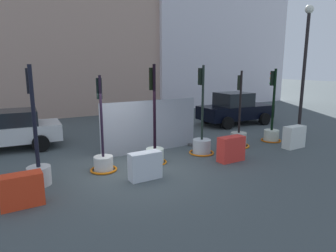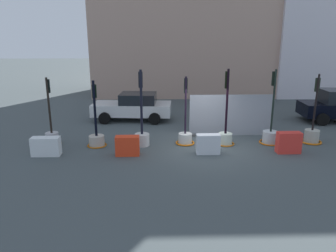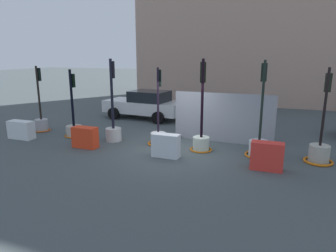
{
  "view_description": "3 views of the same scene",
  "coord_description": "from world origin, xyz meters",
  "px_view_note": "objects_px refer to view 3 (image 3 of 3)",
  "views": [
    {
      "loc": [
        -3.69,
        -8.59,
        3.34
      ],
      "look_at": [
        1.85,
        0.9,
        1.11
      ],
      "focal_mm": 31.82,
      "sensor_mm": 36.0,
      "label": 1
    },
    {
      "loc": [
        -2.04,
        -13.6,
        4.73
      ],
      "look_at": [
        -1.66,
        0.27,
        0.87
      ],
      "focal_mm": 34.5,
      "sensor_mm": 36.0,
      "label": 2
    },
    {
      "loc": [
        3.66,
        -10.29,
        3.52
      ],
      "look_at": [
        -0.32,
        0.01,
        0.88
      ],
      "focal_mm": 31.92,
      "sensor_mm": 36.0,
      "label": 3
    }
  ],
  "objects_px": {
    "traffic_light_2": "(113,125)",
    "traffic_light_4": "(201,135)",
    "construction_barrier_0": "(21,130)",
    "construction_barrier_3": "(267,156)",
    "car_white_van": "(145,105)",
    "construction_barrier_1": "(85,137)",
    "traffic_light_1": "(74,125)",
    "traffic_light_0": "(41,121)",
    "traffic_light_6": "(320,150)",
    "construction_barrier_2": "(166,146)",
    "traffic_light_5": "(259,143)",
    "traffic_light_3": "(158,134)"
  },
  "relations": [
    {
      "from": "traffic_light_2",
      "to": "traffic_light_5",
      "type": "height_order",
      "value": "traffic_light_2"
    },
    {
      "from": "traffic_light_2",
      "to": "construction_barrier_1",
      "type": "height_order",
      "value": "traffic_light_2"
    },
    {
      "from": "construction_barrier_1",
      "to": "car_white_van",
      "type": "bearing_deg",
      "value": 91.81
    },
    {
      "from": "traffic_light_3",
      "to": "traffic_light_1",
      "type": "bearing_deg",
      "value": -177.18
    },
    {
      "from": "construction_barrier_2",
      "to": "construction_barrier_3",
      "type": "bearing_deg",
      "value": 0.2
    },
    {
      "from": "traffic_light_1",
      "to": "traffic_light_4",
      "type": "bearing_deg",
      "value": 0.71
    },
    {
      "from": "traffic_light_1",
      "to": "construction_barrier_1",
      "type": "bearing_deg",
      "value": -39.57
    },
    {
      "from": "traffic_light_0",
      "to": "traffic_light_1",
      "type": "distance_m",
      "value": 2.05
    },
    {
      "from": "construction_barrier_0",
      "to": "construction_barrier_3",
      "type": "height_order",
      "value": "construction_barrier_3"
    },
    {
      "from": "traffic_light_3",
      "to": "traffic_light_5",
      "type": "xyz_separation_m",
      "value": [
        3.9,
        -0.03,
        0.05
      ]
    },
    {
      "from": "traffic_light_3",
      "to": "construction_barrier_2",
      "type": "bearing_deg",
      "value": -57.41
    },
    {
      "from": "construction_barrier_0",
      "to": "construction_barrier_2",
      "type": "xyz_separation_m",
      "value": [
        6.67,
        0.03,
        0.03
      ]
    },
    {
      "from": "traffic_light_1",
      "to": "car_white_van",
      "type": "xyz_separation_m",
      "value": [
        1.3,
        4.62,
        0.3
      ]
    },
    {
      "from": "traffic_light_1",
      "to": "traffic_light_3",
      "type": "relative_size",
      "value": 0.96
    },
    {
      "from": "traffic_light_4",
      "to": "construction_barrier_2",
      "type": "distance_m",
      "value": 1.55
    },
    {
      "from": "traffic_light_2",
      "to": "construction_barrier_1",
      "type": "relative_size",
      "value": 3.46
    },
    {
      "from": "traffic_light_5",
      "to": "traffic_light_6",
      "type": "height_order",
      "value": "traffic_light_5"
    },
    {
      "from": "traffic_light_2",
      "to": "traffic_light_4",
      "type": "relative_size",
      "value": 1.0
    },
    {
      "from": "car_white_van",
      "to": "construction_barrier_1",
      "type": "bearing_deg",
      "value": -88.19
    },
    {
      "from": "traffic_light_1",
      "to": "construction_barrier_1",
      "type": "height_order",
      "value": "traffic_light_1"
    },
    {
      "from": "construction_barrier_3",
      "to": "traffic_light_0",
      "type": "bearing_deg",
      "value": 172.58
    },
    {
      "from": "traffic_light_5",
      "to": "construction_barrier_0",
      "type": "xyz_separation_m",
      "value": [
        -9.72,
        -1.33,
        -0.1
      ]
    },
    {
      "from": "traffic_light_0",
      "to": "construction_barrier_1",
      "type": "height_order",
      "value": "traffic_light_0"
    },
    {
      "from": "traffic_light_0",
      "to": "traffic_light_3",
      "type": "relative_size",
      "value": 0.99
    },
    {
      "from": "traffic_light_1",
      "to": "traffic_light_6",
      "type": "bearing_deg",
      "value": 1.15
    },
    {
      "from": "traffic_light_5",
      "to": "car_white_van",
      "type": "distance_m",
      "value": 7.94
    },
    {
      "from": "traffic_light_2",
      "to": "construction_barrier_0",
      "type": "relative_size",
      "value": 2.95
    },
    {
      "from": "traffic_light_1",
      "to": "construction_barrier_1",
      "type": "xyz_separation_m",
      "value": [
        1.49,
        -1.23,
        -0.09
      ]
    },
    {
      "from": "construction_barrier_1",
      "to": "construction_barrier_3",
      "type": "relative_size",
      "value": 0.99
    },
    {
      "from": "traffic_light_5",
      "to": "car_white_van",
      "type": "bearing_deg",
      "value": 145.84
    },
    {
      "from": "traffic_light_1",
      "to": "construction_barrier_0",
      "type": "height_order",
      "value": "traffic_light_1"
    },
    {
      "from": "traffic_light_5",
      "to": "construction_barrier_3",
      "type": "bearing_deg",
      "value": -75.35
    },
    {
      "from": "construction_barrier_3",
      "to": "car_white_van",
      "type": "bearing_deg",
      "value": 140.23
    },
    {
      "from": "construction_barrier_0",
      "to": "construction_barrier_2",
      "type": "height_order",
      "value": "construction_barrier_2"
    },
    {
      "from": "traffic_light_1",
      "to": "construction_barrier_0",
      "type": "xyz_separation_m",
      "value": [
        -1.85,
        -1.17,
        -0.11
      ]
    },
    {
      "from": "traffic_light_0",
      "to": "construction_barrier_0",
      "type": "xyz_separation_m",
      "value": [
        0.19,
        -1.38,
        -0.11
      ]
    },
    {
      "from": "traffic_light_6",
      "to": "traffic_light_1",
      "type": "bearing_deg",
      "value": -178.85
    },
    {
      "from": "traffic_light_3",
      "to": "construction_barrier_3",
      "type": "xyz_separation_m",
      "value": [
        4.24,
        -1.32,
        0.01
      ]
    },
    {
      "from": "construction_barrier_3",
      "to": "traffic_light_2",
      "type": "bearing_deg",
      "value": 169.81
    },
    {
      "from": "traffic_light_1",
      "to": "construction_barrier_2",
      "type": "height_order",
      "value": "traffic_light_1"
    },
    {
      "from": "construction_barrier_0",
      "to": "traffic_light_4",
      "type": "bearing_deg",
      "value": 9.23
    },
    {
      "from": "traffic_light_0",
      "to": "car_white_van",
      "type": "height_order",
      "value": "traffic_light_0"
    },
    {
      "from": "traffic_light_1",
      "to": "traffic_light_3",
      "type": "xyz_separation_m",
      "value": [
        3.97,
        0.2,
        -0.06
      ]
    },
    {
      "from": "traffic_light_0",
      "to": "construction_barrier_0",
      "type": "relative_size",
      "value": 2.65
    },
    {
      "from": "construction_barrier_2",
      "to": "construction_barrier_3",
      "type": "xyz_separation_m",
      "value": [
        3.39,
        0.01,
        0.03
      ]
    },
    {
      "from": "traffic_light_2",
      "to": "traffic_light_3",
      "type": "bearing_deg",
      "value": 6.07
    },
    {
      "from": "traffic_light_6",
      "to": "construction_barrier_3",
      "type": "height_order",
      "value": "traffic_light_6"
    },
    {
      "from": "traffic_light_2",
      "to": "traffic_light_5",
      "type": "distance_m",
      "value": 5.85
    },
    {
      "from": "traffic_light_3",
      "to": "construction_barrier_3",
      "type": "bearing_deg",
      "value": -17.29
    },
    {
      "from": "traffic_light_3",
      "to": "traffic_light_4",
      "type": "height_order",
      "value": "traffic_light_4"
    }
  ]
}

